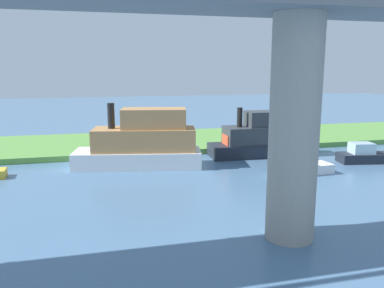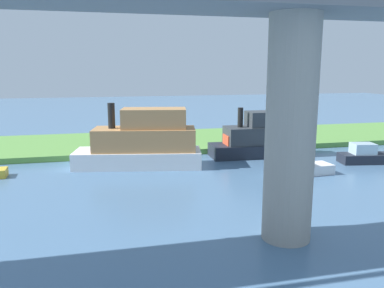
{
  "view_description": "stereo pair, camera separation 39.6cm",
  "coord_description": "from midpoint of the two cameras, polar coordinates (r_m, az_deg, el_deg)",
  "views": [
    {
      "loc": [
        6.98,
        33.96,
        7.72
      ],
      "look_at": [
        -0.38,
        5.0,
        2.0
      ],
      "focal_mm": 36.64,
      "sensor_mm": 36.0,
      "label": 1
    },
    {
      "loc": [
        6.6,
        34.05,
        7.72
      ],
      "look_at": [
        -0.38,
        5.0,
        2.0
      ],
      "focal_mm": 36.64,
      "sensor_mm": 36.0,
      "label": 2
    }
  ],
  "objects": [
    {
      "name": "ground_plane",
      "position": [
        35.53,
        -2.16,
        -1.72
      ],
      "size": [
        160.0,
        160.0,
        0.0
      ],
      "primitive_type": "plane",
      "color": "#4C7093"
    },
    {
      "name": "grassy_bank",
      "position": [
        41.26,
        -3.8,
        0.38
      ],
      "size": [
        80.0,
        12.0,
        0.5
      ],
      "primitive_type": "cube",
      "color": "#5B9342",
      "rests_on": "ground"
    },
    {
      "name": "bridge_span",
      "position": [
        17.91,
        15.62,
        19.57
      ],
      "size": [
        67.1,
        4.3,
        3.25
      ],
      "color": "slate",
      "rests_on": "bridge_pylon"
    },
    {
      "name": "mooring_post",
      "position": [
        39.05,
        9.18,
        0.76
      ],
      "size": [
        0.2,
        0.2,
        0.97
      ],
      "primitive_type": "cylinder",
      "color": "brown",
      "rests_on": "grassy_bank"
    },
    {
      "name": "marker_buoy",
      "position": [
        28.41,
        16.15,
        -4.84
      ],
      "size": [
        0.5,
        0.5,
        0.5
      ],
      "primitive_type": "sphere",
      "color": "orange",
      "rests_on": "ground"
    },
    {
      "name": "pontoon_yellow",
      "position": [
        30.21,
        15.72,
        -3.28
      ],
      "size": [
        4.81,
        1.92,
        1.58
      ],
      "color": "white",
      "rests_on": "ground"
    },
    {
      "name": "motorboat_white",
      "position": [
        35.99,
        24.55,
        -1.57
      ],
      "size": [
        5.24,
        2.61,
        1.67
      ],
      "color": "#1E232D",
      "rests_on": "ground"
    },
    {
      "name": "bridge_pylon",
      "position": [
        17.87,
        14.75,
        1.82
      ],
      "size": [
        2.22,
        2.22,
        10.06
      ],
      "primitive_type": "cylinder",
      "color": "#9E998E",
      "rests_on": "ground"
    },
    {
      "name": "person_on_bank",
      "position": [
        37.96,
        -4.2,
        0.92
      ],
      "size": [
        0.42,
        0.42,
        1.39
      ],
      "color": "#2D334C",
      "rests_on": "grassy_bank"
    },
    {
      "name": "motorboat_red",
      "position": [
        31.55,
        -6.91,
        0.12
      ],
      "size": [
        10.47,
        5.17,
        5.12
      ],
      "color": "white",
      "rests_on": "ground"
    },
    {
      "name": "skiff_small",
      "position": [
        35.77,
        10.38,
        0.86
      ],
      "size": [
        8.72,
        3.13,
        4.41
      ],
      "color": "#1E232D",
      "rests_on": "ground"
    }
  ]
}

